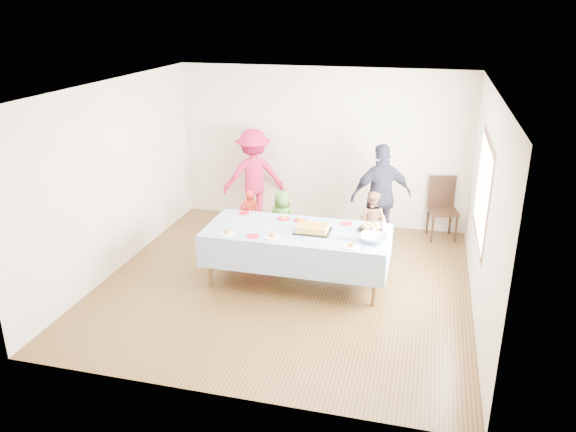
% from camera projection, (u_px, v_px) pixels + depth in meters
% --- Properties ---
extents(ground, '(5.00, 5.00, 0.00)m').
position_uv_depth(ground, '(285.00, 283.00, 7.85)').
color(ground, '#4B2F15').
rests_on(ground, ground).
extents(room_walls, '(5.04, 5.04, 2.72)m').
position_uv_depth(room_walls, '(289.00, 160.00, 7.22)').
color(room_walls, beige).
rests_on(room_walls, ground).
extents(party_table, '(2.50, 1.10, 0.78)m').
position_uv_depth(party_table, '(297.00, 234.00, 7.64)').
color(party_table, '#51351C').
rests_on(party_table, ground).
extents(birthday_cake, '(0.48, 0.37, 0.08)m').
position_uv_depth(birthday_cake, '(313.00, 229.00, 7.55)').
color(birthday_cake, black).
rests_on(birthday_cake, party_table).
extents(rolls_tray, '(0.34, 0.34, 0.10)m').
position_uv_depth(rolls_tray, '(370.00, 228.00, 7.57)').
color(rolls_tray, black).
rests_on(rolls_tray, party_table).
extents(punch_bowl, '(0.35, 0.35, 0.09)m').
position_uv_depth(punch_bowl, '(373.00, 238.00, 7.24)').
color(punch_bowl, silver).
rests_on(punch_bowl, party_table).
extents(party_hat, '(0.09, 0.09, 0.16)m').
position_uv_depth(party_hat, '(384.00, 220.00, 7.75)').
color(party_hat, silver).
rests_on(party_hat, party_table).
extents(fork_pile, '(0.24, 0.18, 0.07)m').
position_uv_depth(fork_pile, '(346.00, 236.00, 7.33)').
color(fork_pile, white).
rests_on(fork_pile, party_table).
extents(plate_red_far_a, '(0.16, 0.16, 0.01)m').
position_uv_depth(plate_red_far_a, '(244.00, 213.00, 8.22)').
color(plate_red_far_a, red).
rests_on(plate_red_far_a, party_table).
extents(plate_red_far_b, '(0.18, 0.18, 0.01)m').
position_uv_depth(plate_red_far_b, '(284.00, 219.00, 8.00)').
color(plate_red_far_b, red).
rests_on(plate_red_far_b, party_table).
extents(plate_red_far_c, '(0.18, 0.18, 0.01)m').
position_uv_depth(plate_red_far_c, '(299.00, 220.00, 7.94)').
color(plate_red_far_c, red).
rests_on(plate_red_far_c, party_table).
extents(plate_red_far_d, '(0.16, 0.16, 0.01)m').
position_uv_depth(plate_red_far_d, '(347.00, 224.00, 7.82)').
color(plate_red_far_d, red).
rests_on(plate_red_far_d, party_table).
extents(plate_red_near, '(0.17, 0.17, 0.01)m').
position_uv_depth(plate_red_near, '(253.00, 236.00, 7.40)').
color(plate_red_near, red).
rests_on(plate_red_near, party_table).
extents(plate_white_left, '(0.21, 0.21, 0.01)m').
position_uv_depth(plate_white_left, '(227.00, 233.00, 7.49)').
color(plate_white_left, white).
rests_on(plate_white_left, party_table).
extents(plate_white_mid, '(0.22, 0.22, 0.01)m').
position_uv_depth(plate_white_mid, '(272.00, 237.00, 7.37)').
color(plate_white_mid, white).
rests_on(plate_white_mid, party_table).
extents(plate_white_right, '(0.23, 0.23, 0.01)m').
position_uv_depth(plate_white_right, '(351.00, 247.00, 7.08)').
color(plate_white_right, white).
rests_on(plate_white_right, party_table).
extents(dining_chair, '(0.53, 0.53, 1.02)m').
position_uv_depth(dining_chair, '(442.00, 204.00, 9.24)').
color(dining_chair, black).
rests_on(dining_chair, ground).
extents(toddler_left, '(0.37, 0.32, 0.86)m').
position_uv_depth(toddler_left, '(250.00, 215.00, 9.14)').
color(toddler_left, red).
rests_on(toddler_left, ground).
extents(toddler_mid, '(0.52, 0.41, 0.95)m').
position_uv_depth(toddler_mid, '(282.00, 220.00, 8.82)').
color(toddler_mid, '#3E7426').
rests_on(toddler_mid, ground).
extents(toddler_right, '(0.55, 0.48, 0.96)m').
position_uv_depth(toddler_right, '(372.00, 220.00, 8.79)').
color(toddler_right, '#B97656').
rests_on(toddler_right, ground).
extents(adult_left, '(1.23, 1.00, 1.66)m').
position_uv_depth(adult_left, '(254.00, 176.00, 9.82)').
color(adult_left, '#BD1747').
rests_on(adult_left, ground).
extents(adult_right, '(1.06, 0.77, 1.67)m').
position_uv_depth(adult_right, '(381.00, 196.00, 8.78)').
color(adult_right, '#282736').
rests_on(adult_right, ground).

